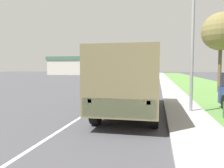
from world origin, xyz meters
TOP-DOWN VIEW (x-y plane):
  - ground_plane at (0.00, 40.00)m, footprint 180.00×180.00m
  - lane_centre_stripe at (0.00, 40.00)m, footprint 0.12×120.00m
  - sidewalk_right at (4.50, 40.00)m, footprint 1.80×120.00m
  - grass_strip_right at (8.90, 40.00)m, footprint 7.00×120.00m
  - military_truck at (2.05, 10.68)m, footprint 2.44×7.08m
  - car_nearest_ahead at (1.63, 22.76)m, footprint 1.92×4.06m
  - car_second_ahead at (-2.13, 31.19)m, footprint 1.85×4.88m
  - car_third_ahead at (1.49, 44.58)m, footprint 1.88×4.56m
  - lamp_post at (4.57, 11.30)m, footprint 1.69×0.24m
  - tree_mid_right at (8.52, 21.33)m, footprint 3.25×3.25m
  - building_distant at (-22.38, 70.56)m, footprint 19.30×11.00m

SIDE VIEW (x-z plane):
  - ground_plane at x=0.00m, z-range 0.00..0.00m
  - lane_centre_stripe at x=0.00m, z-range 0.00..0.00m
  - grass_strip_right at x=8.90m, z-range 0.00..0.02m
  - sidewalk_right at x=4.50m, z-range 0.00..0.12m
  - car_second_ahead at x=-2.13m, z-range -0.06..1.37m
  - car_nearest_ahead at x=1.63m, z-range -0.08..1.45m
  - car_third_ahead at x=1.49m, z-range -0.08..1.52m
  - military_truck at x=2.05m, z-range 0.20..3.06m
  - building_distant at x=-22.38m, z-range 0.04..5.88m
  - lamp_post at x=4.57m, z-range 0.82..9.25m
  - tree_mid_right at x=8.52m, z-range 1.80..8.69m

